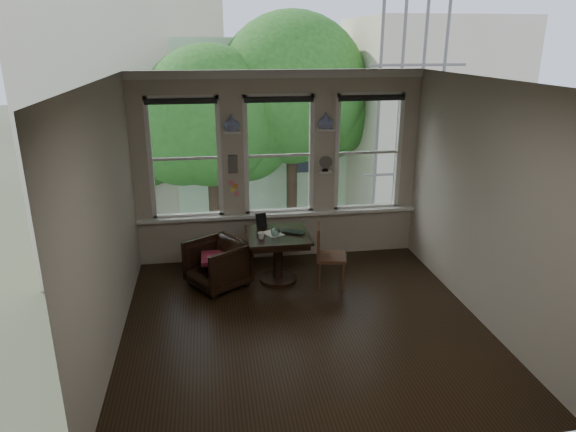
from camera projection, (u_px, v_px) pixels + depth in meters
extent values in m
plane|color=black|center=(304.00, 324.00, 6.52)|extent=(4.50, 4.50, 0.00)
plane|color=silver|center=(307.00, 80.00, 5.55)|extent=(4.50, 4.50, 0.00)
plane|color=#BAB09F|center=(279.00, 168.00, 8.14)|extent=(4.50, 0.00, 4.50)
plane|color=#BAB09F|center=(360.00, 303.00, 3.93)|extent=(4.50, 0.00, 4.50)
plane|color=#BAB09F|center=(107.00, 222.00, 5.70)|extent=(0.00, 4.50, 4.50)
plane|color=#BAB09F|center=(483.00, 203.00, 6.36)|extent=(0.00, 4.50, 4.50)
cube|color=white|center=(232.00, 132.00, 7.74)|extent=(0.26, 0.16, 0.03)
cube|color=white|center=(326.00, 130.00, 7.96)|extent=(0.26, 0.16, 0.03)
cube|color=#59544F|center=(233.00, 164.00, 7.93)|extent=(0.14, 0.06, 0.28)
imported|color=silver|center=(232.00, 123.00, 7.70)|extent=(0.24, 0.24, 0.25)
imported|color=silver|center=(326.00, 121.00, 7.91)|extent=(0.24, 0.24, 0.25)
imported|color=black|center=(217.00, 264.00, 7.41)|extent=(1.05, 1.04, 0.70)
cube|color=maroon|center=(217.00, 258.00, 7.37)|extent=(0.45, 0.45, 0.06)
imported|color=black|center=(291.00, 233.00, 7.43)|extent=(0.44, 0.40, 0.03)
imported|color=white|center=(261.00, 236.00, 7.25)|extent=(0.10, 0.10, 0.09)
imported|color=white|center=(275.00, 233.00, 7.35)|extent=(0.16, 0.16, 0.10)
cube|color=black|center=(261.00, 221.00, 7.66)|extent=(0.17, 0.12, 0.22)
cube|color=silver|center=(273.00, 233.00, 7.46)|extent=(0.33, 0.37, 0.00)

